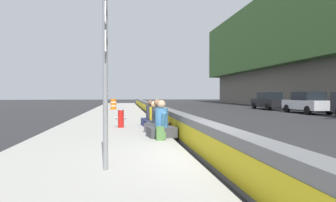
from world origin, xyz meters
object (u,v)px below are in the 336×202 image
Objects in this scene: seated_person_foreground at (161,125)px; seated_person_far at (150,117)px; fire_hydrant at (121,117)px; seated_person_middle at (157,121)px; backpack at (160,133)px; parked_car_fourth at (307,103)px; route_sign_post at (106,54)px; parked_car_midline at (269,101)px; construction_barrel at (113,104)px; seated_person_rear at (154,119)px.

seated_person_foreground reaches higher than seated_person_far.
seated_person_middle reaches higher than fire_hydrant.
seated_person_middle is at bearing -178.64° from seated_person_far.
parked_car_fourth reaches higher than backpack.
parked_car_fourth is at bearing -47.95° from seated_person_foreground.
route_sign_post is 4.07m from backpack.
route_sign_post is at bearing 146.31° from parked_car_midline.
seated_person_middle is 1.25× the size of construction_barrel.
parked_car_fourth is (-5.73, -15.19, 0.24)m from construction_barrel.
seated_person_far is at bearing -10.86° from route_sign_post.
parked_car_fourth reaches higher than seated_person_middle.
seated_person_far is at bearing -171.14° from construction_barrel.
seated_person_foreground is 2.81m from seated_person_rear.
parked_car_fourth is at bearing -58.50° from seated_person_far.
route_sign_post is at bearing 178.48° from fire_hydrant.
construction_barrel is at bearing 1.78° from route_sign_post.
parked_car_midline reaches higher than seated_person_rear.
backpack is 0.09× the size of parked_car_fourth.
parked_car_fourth reaches higher than fire_hydrant.
fire_hydrant is 3.71m from backpack.
seated_person_rear is at bearing -0.71° from seated_person_foreground.
parked_car_midline reaches higher than fire_hydrant.
route_sign_post is at bearing 163.96° from seated_person_middle.
route_sign_post is 0.80× the size of parked_car_midline.
backpack is (-4.35, 0.08, -0.15)m from seated_person_far.
seated_person_middle reaches higher than backpack.
fire_hydrant is 2.20× the size of backpack.
construction_barrel is (14.66, 2.21, 0.14)m from seated_person_rear.
construction_barrel is (21.40, 0.67, -1.61)m from route_sign_post.
seated_person_rear is 19.76m from parked_car_midline.
construction_barrel is at bearing 7.09° from seated_person_foreground.
route_sign_post reaches higher than construction_barrel.
fire_hydrant is 1.37m from seated_person_rear.
route_sign_post reaches higher than parked_car_fourth.
seated_person_foreground is 1.00× the size of seated_person_middle.
parked_car_fourth reaches higher than construction_barrel.
fire_hydrant is at bearing 24.60° from seated_person_foreground.
fire_hydrant is at bearing 136.15° from parked_car_midline.
parked_car_fourth is (11.74, -13.02, 0.35)m from seated_person_foreground.
fire_hydrant is 0.19× the size of parked_car_fourth.
seated_person_middle is at bearing -16.04° from route_sign_post.
seated_person_rear is (6.74, -1.54, -1.75)m from route_sign_post.
route_sign_post reaches higher than seated_person_rear.
seated_person_rear is 0.93m from seated_person_far.
fire_hydrant is 0.93× the size of construction_barrel.
construction_barrel is at bearing 8.86° from seated_person_far.
seated_person_far reaches higher than construction_barrel.
seated_person_far is 4.35m from backpack.
seated_person_middle is at bearing 179.47° from seated_person_rear.
seated_person_middle is (5.32, -1.53, -1.72)m from route_sign_post.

